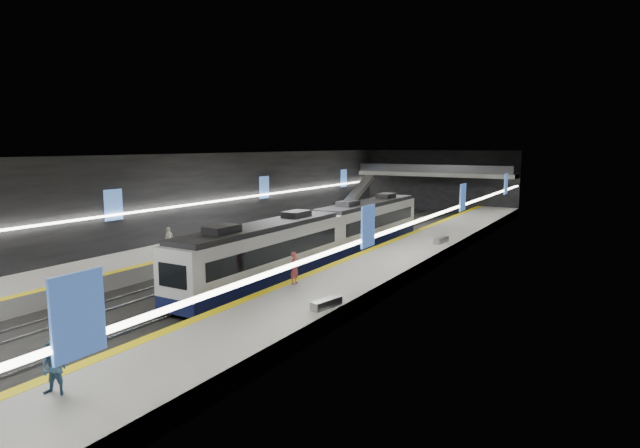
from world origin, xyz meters
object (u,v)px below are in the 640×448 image
Objects in this scene: bench_left_far at (303,214)px; passenger_right_b at (54,369)px; passenger_right_a at (295,268)px; escalator at (357,192)px; train at (324,235)px; passenger_left_a at (169,239)px; bench_right_near at (326,304)px; bench_right_far at (441,240)px.

bench_left_far is 42.04m from passenger_right_b.
bench_left_far is 28.19m from passenger_right_a.
escalator is at bearing 84.31° from passenger_right_b.
passenger_right_b is (14.14, -49.68, -1.04)m from escalator.
train is 16.51× the size of passenger_right_a.
bench_left_far is 1.11× the size of passenger_right_a.
escalator is 31.56m from passenger_left_a.
escalator is at bearing 126.13° from bench_right_near.
bench_right_near is 19.34m from bench_right_far.
train is 16.72× the size of bench_right_near.
bench_left_far reaches higher than bench_right_near.
passenger_left_a reaches higher than bench_right_far.
bench_left_far is 1.12× the size of bench_right_near.
train is at bearing -73.93° from bench_left_far.
passenger_right_b reaches higher than bench_left_far.
bench_left_far is at bearing 89.94° from passenger_right_b.
bench_right_far reaches higher than bench_right_near.
train is 16.77× the size of passenger_left_a.
train reaches higher than passenger_left_a.
bench_right_near is at bearing -128.73° from passenger_right_a.
bench_right_far is 31.45m from passenger_right_b.
escalator is 4.63× the size of passenger_right_b.
train is at bearing 78.19° from passenger_right_b.
train is 17.37× the size of passenger_right_b.
passenger_left_a is (-12.97, 3.15, -0.01)m from passenger_right_a.
bench_right_far is at bearing -11.07° from passenger_right_a.
train is 9.82m from bench_right_far.
escalator is at bearing 20.89° from passenger_right_a.
passenger_right_a is (-3.71, 2.96, 0.69)m from bench_right_near.
bench_right_far is at bearing 115.36° from passenger_left_a.
train reaches higher than passenger_right_a.
passenger_right_b is (4.14, -24.04, -0.33)m from train.
escalator reaches higher than train.
escalator is at bearing 62.34° from bench_left_far.
train is at bearing -126.32° from bench_right_far.
passenger_left_a is at bearing 105.72° from passenger_right_b.
train is 14.87× the size of bench_left_far.
escalator is 4.45× the size of bench_right_near.
passenger_left_a is at bearing 76.27° from passenger_right_a.
passenger_right_a reaches higher than bench_left_far.
passenger_right_a is at bearing -70.01° from train.
bench_right_near is 1.04× the size of passenger_right_b.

